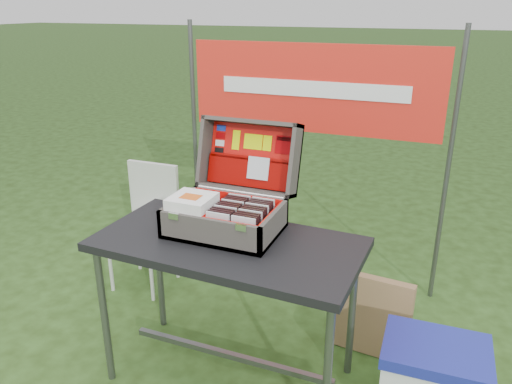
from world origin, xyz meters
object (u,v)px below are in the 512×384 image
at_px(cooler, 432,383).
at_px(cardboard_box, 371,315).
at_px(table, 229,311).
at_px(suitcase, 229,181).
at_px(chair, 142,229).

relative_size(cooler, cardboard_box, 1.04).
height_order(table, cooler, table).
xyz_separation_m(table, suitcase, (-0.05, 0.14, 0.62)).
distance_m(table, cooler, 0.98).
xyz_separation_m(suitcase, cooler, (1.01, -0.07, -0.81)).
height_order(suitcase, cooler, suitcase).
bearing_deg(suitcase, table, -69.78).
bearing_deg(table, chair, 148.70).
relative_size(chair, cardboard_box, 1.86).
height_order(chair, cardboard_box, chair).
relative_size(table, cardboard_box, 2.81).
relative_size(table, suitcase, 2.33).
bearing_deg(suitcase, cooler, -3.77).
bearing_deg(cooler, cardboard_box, 129.01).
bearing_deg(table, cardboard_box, 39.10).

